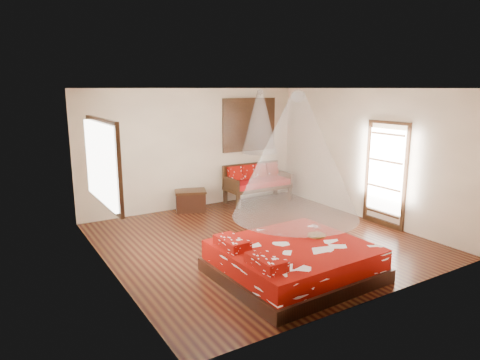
% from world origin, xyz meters
% --- Properties ---
extents(room, '(5.54, 5.54, 2.84)m').
position_xyz_m(room, '(0.00, 0.00, 1.40)').
color(room, black).
rests_on(room, ground).
extents(bed, '(2.28, 2.07, 0.65)m').
position_xyz_m(bed, '(-0.46, -1.60, 0.25)').
color(bed, black).
rests_on(bed, floor).
extents(daybed, '(1.66, 0.74, 0.94)m').
position_xyz_m(daybed, '(1.53, 2.38, 0.52)').
color(daybed, black).
rests_on(daybed, floor).
extents(storage_chest, '(0.84, 0.73, 0.49)m').
position_xyz_m(storage_chest, '(-0.26, 2.45, 0.25)').
color(storage_chest, black).
rests_on(storage_chest, floor).
extents(shutter_panel, '(1.52, 0.06, 1.32)m').
position_xyz_m(shutter_panel, '(1.53, 2.72, 1.90)').
color(shutter_panel, black).
rests_on(shutter_panel, wall_back).
extents(window_left, '(0.10, 1.74, 1.34)m').
position_xyz_m(window_left, '(-2.71, 0.20, 1.70)').
color(window_left, black).
rests_on(window_left, wall_left).
extents(glazed_door, '(0.08, 1.02, 2.16)m').
position_xyz_m(glazed_door, '(2.72, -0.60, 1.07)').
color(glazed_door, black).
rests_on(glazed_door, floor).
extents(wine_tray, '(0.29, 0.29, 0.23)m').
position_xyz_m(wine_tray, '(0.12, -1.48, 0.56)').
color(wine_tray, brown).
rests_on(wine_tray, bed).
extents(mosquito_net_main, '(1.85, 1.85, 1.80)m').
position_xyz_m(mosquito_net_main, '(-0.44, -1.60, 1.85)').
color(mosquito_net_main, white).
rests_on(mosquito_net_main, ceiling).
extents(mosquito_net_daybed, '(0.86, 0.86, 1.50)m').
position_xyz_m(mosquito_net_daybed, '(1.53, 2.25, 2.00)').
color(mosquito_net_daybed, white).
rests_on(mosquito_net_daybed, ceiling).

